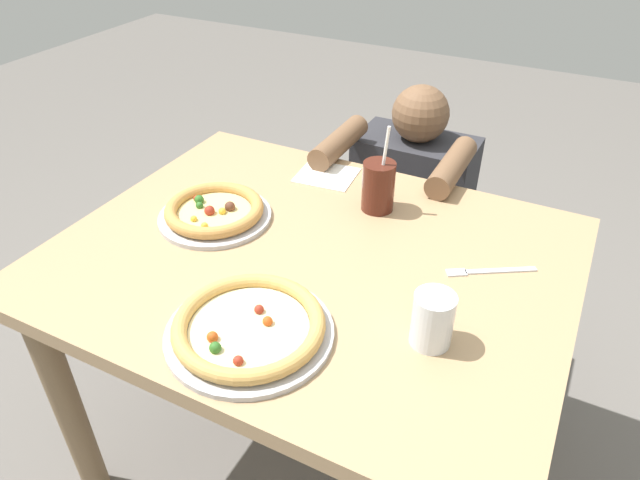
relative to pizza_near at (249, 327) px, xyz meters
name	(u,v)px	position (x,y,z in m)	size (l,w,h in m)	color
ground_plane	(313,451)	(-0.02, 0.29, -0.77)	(8.00, 8.00, 0.00)	#66605B
dining_table	(311,291)	(-0.02, 0.29, -0.13)	(1.16, 0.92, 0.75)	tan
pizza_near	(249,327)	(0.00, 0.00, 0.00)	(0.33, 0.33, 0.04)	#B7B7BC
pizza_far	(215,212)	(-0.30, 0.31, 0.00)	(0.28, 0.28, 0.04)	#B7B7BC
drink_cup_colored	(378,186)	(0.04, 0.54, 0.05)	(0.08, 0.08, 0.23)	#4C1E14
water_cup_clear	(432,319)	(0.31, 0.14, 0.04)	(0.08, 0.08, 0.11)	silver
paper_napkin	(327,175)	(-0.15, 0.64, -0.02)	(0.16, 0.14, 0.00)	white
fork	(487,271)	(0.36, 0.40, -0.02)	(0.18, 0.12, 0.00)	silver
diner_seated	(408,224)	(-0.01, 1.01, -0.36)	(0.42, 0.52, 0.91)	#333847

